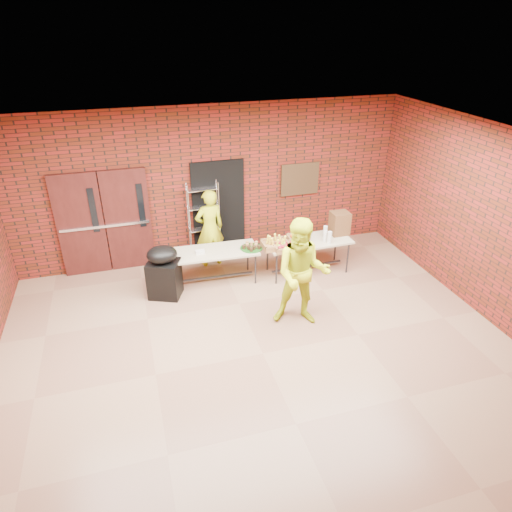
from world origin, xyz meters
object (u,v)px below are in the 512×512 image
at_px(table_left, 214,253).
at_px(table_right, 308,243).
at_px(wire_rack, 204,222).
at_px(volunteer_man, 302,273).
at_px(volunteer_woman, 210,228).
at_px(covered_grill, 164,272).
at_px(coffee_dispenser, 340,223).

height_order(table_left, table_right, table_right).
relative_size(wire_rack, volunteer_man, 0.91).
relative_size(volunteer_woman, volunteer_man, 0.87).
xyz_separation_m(table_left, covered_grill, (-0.99, -0.22, -0.12)).
bearing_deg(table_left, wire_rack, 91.90).
distance_m(volunteer_woman, volunteer_man, 2.66).
distance_m(coffee_dispenser, volunteer_woman, 2.65).
bearing_deg(table_left, volunteer_man, -53.92).
bearing_deg(volunteer_woman, wire_rack, -83.15).
height_order(covered_grill, volunteer_woman, volunteer_woman).
bearing_deg(volunteer_man, volunteer_woman, 133.86).
distance_m(table_right, volunteer_woman, 2.02).
bearing_deg(wire_rack, volunteer_man, -70.60).
distance_m(wire_rack, coffee_dispenser, 2.78).
bearing_deg(table_right, wire_rack, 148.35).
bearing_deg(table_right, volunteer_woman, 153.14).
height_order(volunteer_woman, volunteer_man, volunteer_man).
bearing_deg(coffee_dispenser, volunteer_woman, 163.45).
height_order(coffee_dispenser, volunteer_woman, volunteer_woman).
bearing_deg(wire_rack, volunteer_woman, -77.07).
distance_m(table_right, covered_grill, 2.89).
relative_size(table_right, covered_grill, 1.68).
height_order(table_right, volunteer_man, volunteer_man).
relative_size(coffee_dispenser, covered_grill, 0.46).
bearing_deg(volunteer_man, coffee_dispenser, 69.31).
bearing_deg(wire_rack, coffee_dispenser, -23.99).
distance_m(table_left, table_right, 1.90).
bearing_deg(coffee_dispenser, table_right, -170.58).
bearing_deg(table_right, table_left, 175.19).
distance_m(table_right, coffee_dispenser, 0.79).
bearing_deg(table_left, coffee_dispenser, 2.44).
distance_m(wire_rack, volunteer_woman, 0.25).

